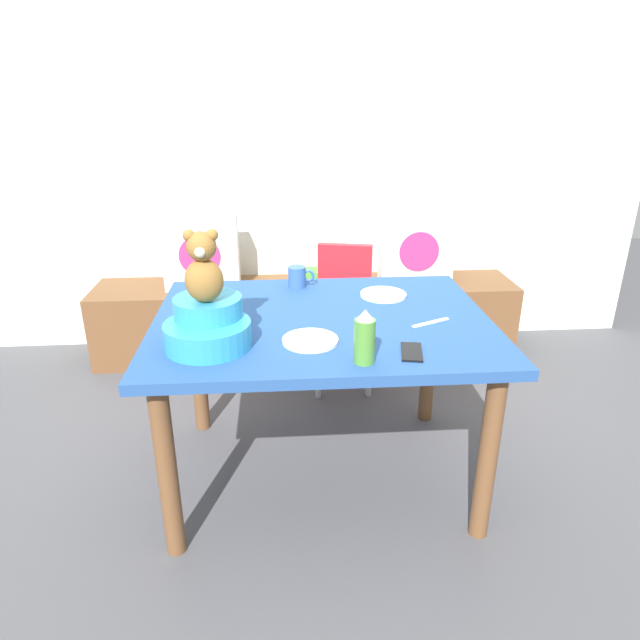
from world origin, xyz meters
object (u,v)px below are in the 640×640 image
object	(u,v)px
dinner_plate_far	(383,295)
teddy_bear	(203,268)
infant_seat_teal	(208,325)
ketchup_bottle	(365,338)
book_stack	(313,277)
coffee_mug	(298,277)
pillow_floral_left	(201,253)
dining_table	(322,340)
highchair	(342,298)
cell_phone	(412,352)
pillow_floral_right	(416,249)
dinner_plate_near	(310,340)

from	to	relation	value
dinner_plate_far	teddy_bear	bearing A→B (deg)	-147.26
infant_seat_teal	ketchup_bottle	bearing A→B (deg)	-18.99
book_stack	coffee_mug	world-z (taller)	coffee_mug
teddy_bear	dinner_plate_far	bearing A→B (deg)	32.74
pillow_floral_left	dining_table	world-z (taller)	pillow_floral_left
highchair	cell_phone	xyz separation A→B (m)	(0.11, -1.15, 0.22)
book_stack	highchair	bearing A→B (deg)	-73.22
pillow_floral_right	cell_phone	xyz separation A→B (m)	(-0.40, -1.56, 0.06)
coffee_mug	cell_phone	distance (m)	0.81
book_stack	cell_phone	size ratio (longest dim) A/B	1.39
infant_seat_teal	teddy_bear	world-z (taller)	teddy_bear
pillow_floral_right	highchair	xyz separation A→B (m)	(-0.50, -0.42, -0.16)
dinner_plate_near	cell_phone	distance (m)	0.36
infant_seat_teal	cell_phone	xyz separation A→B (m)	(0.69, -0.12, -0.07)
pillow_floral_right	highchair	world-z (taller)	pillow_floral_right
teddy_bear	ketchup_bottle	distance (m)	0.58
book_stack	dinner_plate_near	bearing A→B (deg)	-93.93
ketchup_bottle	dinner_plate_near	bearing A→B (deg)	134.02
infant_seat_teal	dinner_plate_near	xyz separation A→B (m)	(0.35, -0.01, -0.07)
pillow_floral_left	coffee_mug	size ratio (longest dim) A/B	3.67
dinner_plate_near	infant_seat_teal	bearing A→B (deg)	178.80
dinner_plate_far	cell_phone	bearing A→B (deg)	-90.71
book_stack	infant_seat_teal	distance (m)	1.56
pillow_floral_left	highchair	xyz separation A→B (m)	(0.80, -0.42, -0.16)
highchair	dinner_plate_far	xyz separation A→B (m)	(0.11, -0.58, 0.22)
dining_table	cell_phone	world-z (taller)	cell_phone
pillow_floral_left	infant_seat_teal	bearing A→B (deg)	-81.67
cell_phone	highchair	bearing A→B (deg)	-74.08
infant_seat_teal	teddy_bear	xyz separation A→B (m)	(-0.00, -0.00, 0.21)
cell_phone	teddy_bear	bearing A→B (deg)	0.56
book_stack	infant_seat_teal	xyz separation A→B (m)	(-0.46, -1.46, 0.31)
highchair	dinner_plate_far	world-z (taller)	highchair
highchair	ketchup_bottle	size ratio (longest dim) A/B	4.27
dining_table	infant_seat_teal	size ratio (longest dim) A/B	3.98
book_stack	highchair	distance (m)	0.46
book_stack	coffee_mug	distance (m)	0.92
highchair	teddy_bear	world-z (taller)	teddy_bear
dining_table	teddy_bear	size ratio (longest dim) A/B	5.25
dinner_plate_near	cell_phone	xyz separation A→B (m)	(0.34, -0.12, -0.00)
teddy_bear	coffee_mug	distance (m)	0.72
dinner_plate_far	coffee_mug	bearing A→B (deg)	157.97
coffee_mug	cell_phone	xyz separation A→B (m)	(0.36, -0.72, -0.04)
book_stack	dinner_plate_near	xyz separation A→B (m)	(-0.10, -1.47, 0.24)
pillow_floral_left	coffee_mug	world-z (taller)	pillow_floral_left
book_stack	ketchup_bottle	world-z (taller)	ketchup_bottle
pillow_floral_left	ketchup_bottle	distance (m)	1.78
dining_table	teddy_bear	distance (m)	0.60
pillow_floral_left	dinner_plate_far	world-z (taller)	pillow_floral_left
book_stack	dining_table	size ratio (longest dim) A/B	0.15
book_stack	dinner_plate_far	bearing A→B (deg)	-76.42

